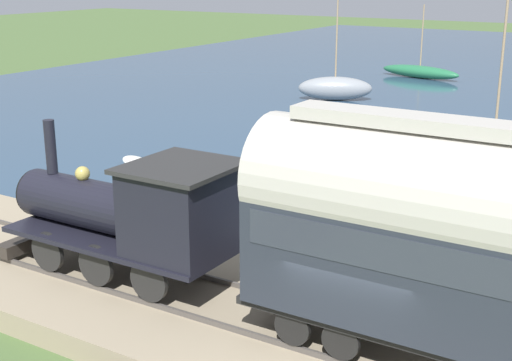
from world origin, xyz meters
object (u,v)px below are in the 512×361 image
(sailboat_gray, at_px, (335,88))
(rowboat_mid_harbor, at_px, (231,229))
(passenger_coach, at_px, (463,237))
(rowboat_near_shore, at_px, (369,257))
(rowboat_far_out, at_px, (280,164))
(sailboat_green, at_px, (420,72))
(rowboat_off_pier, at_px, (139,163))
(steam_locomotive, at_px, (138,211))
(sailboat_blue, at_px, (492,160))

(sailboat_gray, height_order, rowboat_mid_harbor, sailboat_gray)
(rowboat_mid_harbor, bearing_deg, passenger_coach, -152.32)
(passenger_coach, relative_size, rowboat_near_shore, 3.01)
(sailboat_gray, xyz_separation_m, rowboat_far_out, (-15.35, -4.95, -0.56))
(sailboat_green, relative_size, rowboat_off_pier, 2.37)
(passenger_coach, bearing_deg, rowboat_far_out, 41.21)
(steam_locomotive, height_order, rowboat_far_out, steam_locomotive)
(passenger_coach, xyz_separation_m, rowboat_mid_harbor, (4.77, 8.08, -2.95))
(passenger_coach, distance_m, sailboat_gray, 31.62)
(steam_locomotive, xyz_separation_m, rowboat_near_shore, (5.01, -3.74, -2.11))
(sailboat_blue, relative_size, rowboat_far_out, 2.80)
(sailboat_gray, relative_size, rowboat_near_shore, 3.40)
(sailboat_green, relative_size, rowboat_far_out, 2.70)
(rowboat_off_pier, bearing_deg, rowboat_mid_harbor, -94.04)
(passenger_coach, bearing_deg, rowboat_near_shore, 36.79)
(sailboat_green, xyz_separation_m, rowboat_mid_harbor, (-34.32, -6.15, -0.23))
(sailboat_gray, xyz_separation_m, rowboat_off_pier, (-18.15, 0.06, -0.59))
(sailboat_blue, distance_m, sailboat_green, 25.91)
(steam_locomotive, bearing_deg, sailboat_blue, -15.44)
(rowboat_mid_harbor, bearing_deg, rowboat_far_out, -12.96)
(sailboat_gray, height_order, rowboat_off_pier, sailboat_gray)
(steam_locomotive, bearing_deg, sailboat_green, 9.79)
(passenger_coach, distance_m, rowboat_off_pier, 18.39)
(sailboat_gray, distance_m, rowboat_near_shore, 25.34)
(sailboat_green, height_order, rowboat_mid_harbor, sailboat_green)
(sailboat_blue, bearing_deg, rowboat_near_shore, 162.31)
(rowboat_off_pier, bearing_deg, sailboat_blue, -35.82)
(sailboat_green, bearing_deg, rowboat_mid_harbor, -158.00)
(steam_locomotive, relative_size, passenger_coach, 0.77)
(sailboat_green, bearing_deg, passenger_coach, -148.15)
(sailboat_green, xyz_separation_m, rowboat_off_pier, (-29.81, 1.36, -0.30))
(passenger_coach, height_order, rowboat_far_out, passenger_coach)
(sailboat_blue, bearing_deg, passenger_coach, 176.85)
(passenger_coach, relative_size, rowboat_mid_harbor, 3.08)
(sailboat_blue, height_order, rowboat_off_pier, sailboat_blue)
(rowboat_mid_harbor, bearing_deg, sailboat_green, -21.65)
(rowboat_far_out, height_order, rowboat_mid_harbor, rowboat_mid_harbor)
(passenger_coach, relative_size, sailboat_gray, 0.88)
(steam_locomotive, bearing_deg, rowboat_far_out, 14.36)
(rowboat_far_out, bearing_deg, passenger_coach, -107.46)
(rowboat_mid_harbor, bearing_deg, steam_locomotive, 155.34)
(sailboat_green, bearing_deg, sailboat_blue, -142.86)
(sailboat_blue, bearing_deg, sailboat_green, 10.73)
(passenger_coach, xyz_separation_m, sailboat_gray, (27.43, 15.53, -2.43))
(rowboat_off_pier, bearing_deg, sailboat_green, 24.39)
(passenger_coach, relative_size, sailboat_green, 1.28)
(steam_locomotive, distance_m, rowboat_off_pier, 12.50)
(sailboat_blue, relative_size, rowboat_near_shore, 2.44)
(rowboat_off_pier, height_order, rowboat_near_shore, rowboat_near_shore)
(steam_locomotive, distance_m, sailboat_green, 39.71)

